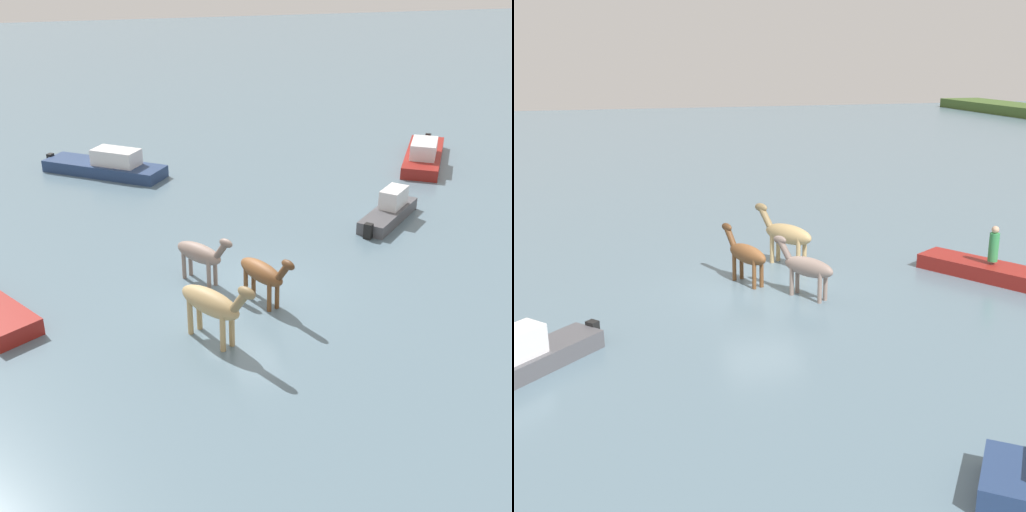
{
  "view_description": "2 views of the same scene",
  "coord_description": "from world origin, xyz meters",
  "views": [
    {
      "loc": [
        -16.88,
        4.3,
        9.58
      ],
      "look_at": [
        0.22,
        -0.4,
        1.08
      ],
      "focal_mm": 46.48,
      "sensor_mm": 36.0,
      "label": 1
    },
    {
      "loc": [
        19.23,
        -4.91,
        7.08
      ],
      "look_at": [
        -0.76,
        0.46,
        0.84
      ],
      "focal_mm": 46.76,
      "sensor_mm": 36.0,
      "label": 2
    }
  ],
  "objects": [
    {
      "name": "horse_chestnut_trailing",
      "position": [
        -0.73,
        -0.35,
        0.99
      ],
      "size": [
        2.25,
        1.24,
        1.79
      ],
      "rotation": [
        0.0,
        0.0,
        3.55
      ],
      "color": "brown",
      "rests_on": "ground_plane"
    },
    {
      "name": "horse_pinto_flank",
      "position": [
        -2.3,
        1.45,
        1.12
      ],
      "size": [
        2.42,
        1.74,
        2.03
      ],
      "rotation": [
        0.0,
        0.0,
        3.7
      ],
      "color": "tan",
      "rests_on": "ground_plane"
    },
    {
      "name": "boat_tender_starboard",
      "position": [
        4.07,
        -6.64,
        0.3
      ],
      "size": [
        3.17,
        3.3,
        1.31
      ],
      "rotation": [
        0.0,
        0.0,
        5.46
      ],
      "color": "#4C4C51",
      "rests_on": "ground_plane"
    },
    {
      "name": "ground_plane",
      "position": [
        0.0,
        0.0,
        0.0
      ],
      "size": [
        154.15,
        154.15,
        0.0
      ],
      "primitive_type": "plane",
      "color": "slate"
    },
    {
      "name": "boat_launch_far",
      "position": [
        10.14,
        -11.33,
        0.33
      ],
      "size": [
        5.69,
        4.41,
        1.37
      ],
      "rotation": [
        0.0,
        0.0,
        2.58
      ],
      "color": "maroon",
      "rests_on": "ground_plane"
    },
    {
      "name": "boat_motor_center",
      "position": [
        12.42,
        3.21,
        0.33
      ],
      "size": [
        4.69,
        5.46,
        1.37
      ],
      "rotation": [
        0.0,
        0.0,
        4.06
      ],
      "color": "navy",
      "rests_on": "ground_plane"
    },
    {
      "name": "horse_gray_outer",
      "position": [
        1.03,
        1.12,
        0.97
      ],
      "size": [
        2.06,
        1.58,
        1.76
      ],
      "rotation": [
        0.0,
        0.0,
        3.75
      ],
      "color": "gray",
      "rests_on": "ground_plane"
    }
  ]
}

